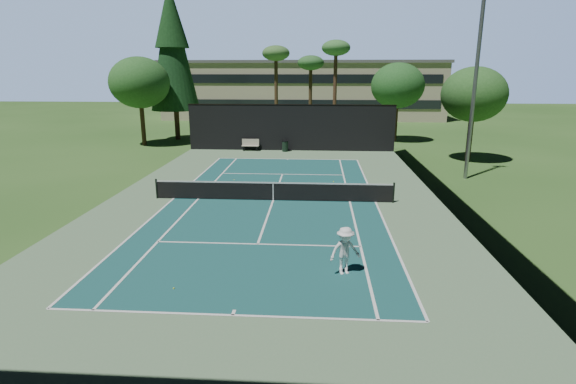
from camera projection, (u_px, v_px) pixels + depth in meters
The scene contains 22 objects.
ground at pixel (273, 201), 24.25m from camera, with size 160.00×160.00×0.00m, color #305A22.
apron_slab at pixel (273, 200), 24.25m from camera, with size 18.00×32.00×0.01m, color #5E815A.
court_surface at pixel (273, 200), 24.24m from camera, with size 10.97×23.77×0.01m, color #19514F.
court_lines at pixel (273, 200), 24.24m from camera, with size 11.07×23.87×0.01m.
tennis_net at pixel (273, 191), 24.10m from camera, with size 12.90×0.10×1.10m.
fence at pixel (273, 164), 23.79m from camera, with size 18.04×32.05×4.03m.
player at pixel (345, 251), 15.26m from camera, with size 1.09×0.63×1.69m, color white.
tennis_ball_a at pixel (174, 288), 14.35m from camera, with size 0.06×0.06×0.06m, color #B6D730.
tennis_ball_b at pixel (240, 188), 26.68m from camera, with size 0.08×0.08×0.08m, color #BDD731.
tennis_ball_c at pixel (334, 182), 28.23m from camera, with size 0.08×0.08×0.08m, color #B8D430.
tennis_ball_d at pixel (234, 180), 28.77m from camera, with size 0.06×0.06×0.06m, color #E3F537.
park_bench at pixel (250, 145), 39.44m from camera, with size 1.50×0.45×1.02m.
trash_bin at pixel (285, 146), 39.02m from camera, with size 0.56×0.56×0.95m.
pine_tree at pixel (172, 42), 43.73m from camera, with size 4.80×4.80×15.00m.
palm_a at pixel (276, 57), 45.38m from camera, with size 2.80×2.80×9.32m.
palm_b at pixel (311, 66), 47.30m from camera, with size 2.80×2.80×8.42m.
palm_c at pixel (336, 52), 43.93m from camera, with size 2.80×2.80×9.77m.
decid_tree_a at pixel (398, 86), 43.41m from camera, with size 5.12×5.12×7.62m.
decid_tree_b at pixel (474, 95), 33.61m from camera, with size 4.80×4.80×7.14m.
decid_tree_c at pixel (139, 83), 40.99m from camera, with size 5.44×5.44×8.09m.
campus_building at pixel (303, 89), 67.47m from camera, with size 40.50×12.50×8.30m.
light_pole at pixel (476, 76), 27.59m from camera, with size 0.90×0.25×12.22m.
Camera 1 is at (2.33, -23.20, 6.73)m, focal length 28.00 mm.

